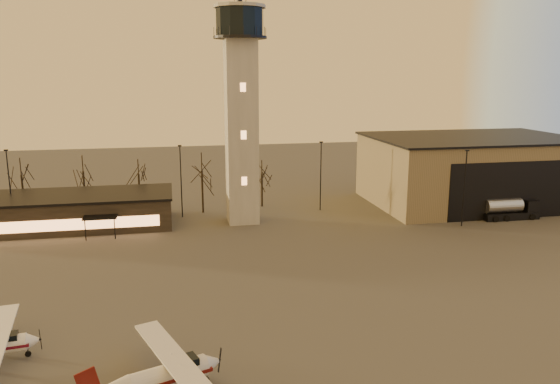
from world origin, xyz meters
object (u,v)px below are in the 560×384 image
cessna_front (171,378)px  fuel_truck (510,211)px  control_tower (241,100)px  terminal (74,210)px  hangar (471,170)px

cessna_front → fuel_truck: 57.09m
control_tower → fuel_truck: size_ratio=4.13×
control_tower → terminal: control_tower is taller
control_tower → cessna_front: (-9.87, -39.59, -15.19)m
control_tower → hangar: size_ratio=1.07×
hangar → terminal: 58.11m
cessna_front → control_tower: bearing=56.1°
control_tower → cessna_front: bearing=-104.0°
control_tower → terminal: (-21.99, 1.98, -14.17)m
terminal → cessna_front: terminal is taller
terminal → cessna_front: (12.12, -41.58, -1.03)m
hangar → fuel_truck: bearing=-88.4°
control_tower → hangar: control_tower is taller
terminal → cessna_front: 43.32m
hangar → fuel_truck: size_ratio=3.88×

